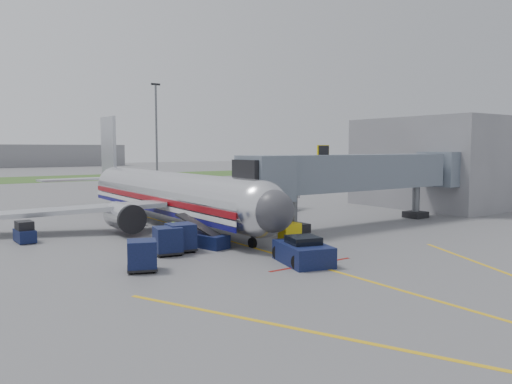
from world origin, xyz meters
TOP-DOWN VIEW (x-y plane):
  - ground at (0.00, 0.00)m, footprint 400.00×400.00m
  - grass_strip at (0.00, 90.00)m, footprint 300.00×25.00m
  - apron_markings at (0.00, -7.40)m, footprint 21.52×50.00m
  - airliner at (0.00, 15.25)m, footprint 32.10×35.67m
  - jet_bridge at (12.86, 5.00)m, footprint 25.30×4.00m
  - terminal at (30.00, 10.00)m, footprint 10.00×16.00m
  - light_mast_right at (25.00, 75.00)m, footprint 2.00×0.44m
  - pushback_tug at (-0.21, -3.50)m, footprint 3.20×4.26m
  - baggage_tug at (-12.19, 12.74)m, footprint 1.23×2.21m
  - baggage_cart_a at (-8.57, 0.03)m, footprint 2.02×2.02m
  - baggage_cart_b at (-5.65, 3.10)m, footprint 1.88×1.88m
  - baggage_cart_c at (-4.55, 3.50)m, footprint 1.87×1.87m
  - belt_loader at (-2.51, 4.13)m, footprint 2.28×4.40m
  - ground_power_cart at (4.00, 3.00)m, footprint 1.50×1.02m
  - ramp_worker at (-4.45, 4.66)m, footprint 0.76×0.62m

SIDE VIEW (x-z plane):
  - ground at x=0.00m, z-range 0.00..0.00m
  - apron_markings at x=0.00m, z-range 0.00..0.01m
  - grass_strip at x=0.00m, z-range 0.00..0.01m
  - belt_loader at x=-2.51m, z-range -0.52..1.55m
  - ground_power_cart at x=4.00m, z-range -0.01..1.17m
  - pushback_tug at x=-0.21m, z-range -0.13..1.45m
  - baggage_tug at x=-12.19m, z-range -0.09..1.42m
  - baggage_cart_a at x=-8.57m, z-range 0.02..1.71m
  - baggage_cart_b at x=-5.65m, z-range 0.02..1.77m
  - ramp_worker at x=-4.45m, z-range 0.00..1.79m
  - baggage_cart_c at x=-4.55m, z-range 0.02..1.83m
  - airliner at x=0.00m, z-range -2.48..7.77m
  - jet_bridge at x=12.86m, z-range 1.02..7.92m
  - terminal at x=30.00m, z-range 0.00..10.00m
  - light_mast_right at x=25.00m, z-range 0.58..20.98m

